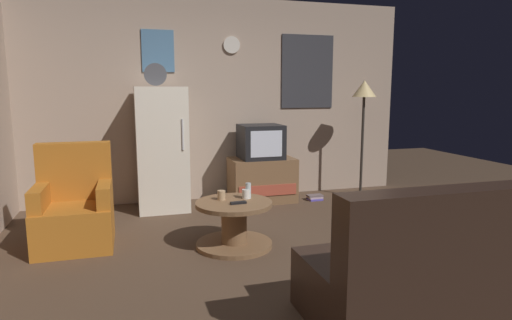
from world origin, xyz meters
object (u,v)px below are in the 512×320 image
fridge (162,149)px  couch (442,272)px  remote_control (238,203)px  coffee_table (234,224)px  tv_stand (262,180)px  book_stack (315,197)px  standing_lamp (364,98)px  armchair (75,210)px  mug_ceramic_tan (221,195)px  crt_tv (261,142)px  wine_glass (248,191)px  mug_ceramic_white (246,194)px

fridge → couch: fridge is taller
remote_control → coffee_table: bearing=98.6°
tv_stand → couch: 3.21m
coffee_table → remote_control: 0.24m
couch → book_stack: 3.11m
standing_lamp → remote_control: 2.73m
coffee_table → armchair: armchair is taller
remote_control → couch: bearing=-62.8°
remote_control → mug_ceramic_tan: bearing=117.5°
coffee_table → couch: couch is taller
coffee_table → crt_tv: bearing=64.8°
mug_ceramic_tan → book_stack: 2.07m
crt_tv → book_stack: (0.72, -0.14, -0.76)m
coffee_table → wine_glass: 0.35m
couch → book_stack: couch is taller
tv_stand → mug_ceramic_white: bearing=-112.7°
wine_glass → armchair: 1.65m
remote_control → book_stack: (1.43, 1.50, -0.41)m
tv_stand → remote_control: 1.80m
wine_glass → mug_ceramic_white: size_ratio=1.67×
standing_lamp → crt_tv: bearing=173.7°
tv_stand → mug_ceramic_tan: (-0.85, -1.45, 0.19)m
book_stack → remote_control: bearing=-133.7°
crt_tv → wine_glass: (-0.57, -1.46, -0.29)m
coffee_table → book_stack: bearing=44.1°
coffee_table → mug_ceramic_white: mug_ceramic_white is taller
mug_ceramic_tan → book_stack: (1.55, 1.31, -0.44)m
crt_tv → fridge: bearing=-179.1°
fridge → armchair: fridge is taller
book_stack → mug_ceramic_white: bearing=-134.8°
standing_lamp → book_stack: (-0.68, 0.01, -1.32)m
fridge → tv_stand: 1.37m
mug_ceramic_white → remote_control: bearing=-124.3°
fridge → coffee_table: fridge is taller
book_stack → armchair: bearing=-162.0°
tv_stand → couch: bearing=-86.1°
book_stack → coffee_table: bearing=-135.9°
remote_control → wine_glass: bearing=47.1°
wine_glass → couch: bearing=-65.1°
coffee_table → armchair: (-1.44, 0.47, 0.12)m
fridge → book_stack: fridge is taller
standing_lamp → wine_glass: standing_lamp is taller
mug_ceramic_white → armchair: 1.63m
wine_glass → book_stack: bearing=45.6°
wine_glass → mug_ceramic_tan: 0.26m
mug_ceramic_white → armchair: bearing=166.3°
fridge → standing_lamp: size_ratio=1.11×
crt_tv → armchair: bearing=-153.5°
tv_stand → standing_lamp: bearing=-6.5°
fridge → armchair: bearing=-130.3°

